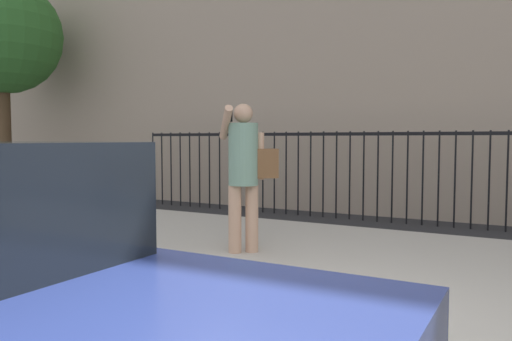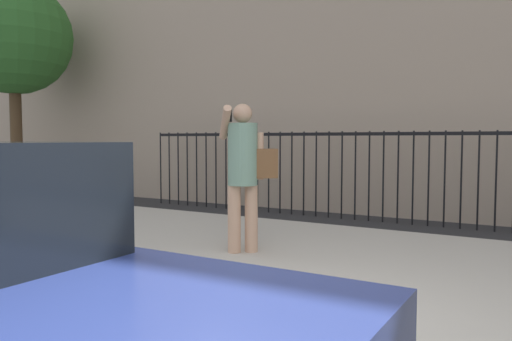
# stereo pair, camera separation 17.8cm
# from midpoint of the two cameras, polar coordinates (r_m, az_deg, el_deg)

# --- Properties ---
(sidewalk) EXTENTS (28.00, 4.40, 0.15)m
(sidewalk) POSITION_cam_midpoint_polar(r_m,az_deg,el_deg) (5.44, 11.24, -11.26)
(sidewalk) COLOR #B2ADA3
(sidewalk) RESTS_ON ground
(iron_fence) EXTENTS (12.03, 0.04, 1.60)m
(iron_fence) POSITION_cam_midpoint_polar(r_m,az_deg,el_deg) (8.86, 18.66, 0.56)
(iron_fence) COLOR black
(iron_fence) RESTS_ON ground
(pedestrian_on_phone) EXTENTS (0.70, 0.67, 1.71)m
(pedestrian_on_phone) POSITION_cam_midpoint_polar(r_m,az_deg,el_deg) (5.78, -2.08, 0.47)
(pedestrian_on_phone) COLOR tan
(pedestrian_on_phone) RESTS_ON sidewalk
(street_tree_near) EXTENTS (2.76, 2.76, 5.31)m
(street_tree_near) POSITION_cam_midpoint_polar(r_m,az_deg,el_deg) (13.83, -27.16, 13.37)
(street_tree_near) COLOR #4C3823
(street_tree_near) RESTS_ON ground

